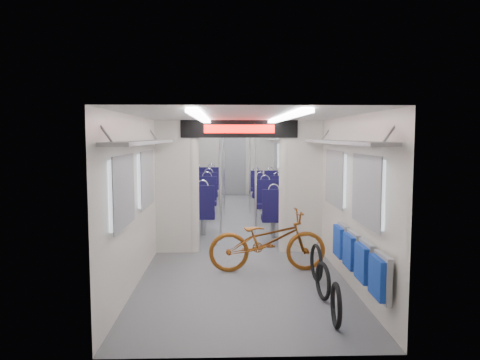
{
  "coord_description": "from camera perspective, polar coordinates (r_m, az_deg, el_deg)",
  "views": [
    {
      "loc": [
        -0.23,
        -10.13,
        2.03
      ],
      "look_at": [
        0.04,
        -1.22,
        1.19
      ],
      "focal_mm": 35.0,
      "sensor_mm": 36.0,
      "label": 1
    }
  ],
  "objects": [
    {
      "name": "seat_bay_near_left",
      "position": [
        10.55,
        -5.55,
        -2.61
      ],
      "size": [
        0.95,
        2.26,
        1.16
      ],
      "color": "#100C34",
      "rests_on": "ground"
    },
    {
      "name": "stanchion_near_right",
      "position": [
        8.7,
        1.93,
        -0.42
      ],
      "size": [
        0.04,
        0.04,
        2.3
      ],
      "primitive_type": "cylinder",
      "color": "silver",
      "rests_on": "ground"
    },
    {
      "name": "bike_hoop_b",
      "position": [
        6.01,
        10.07,
        -12.26
      ],
      "size": [
        0.12,
        0.48,
        0.48
      ],
      "primitive_type": "torus",
      "rotation": [
        1.57,
        0.0,
        1.71
      ],
      "color": "black",
      "rests_on": "ground"
    },
    {
      "name": "seat_bay_far_left",
      "position": [
        13.96,
        -4.61,
        -0.66
      ],
      "size": [
        0.95,
        2.25,
        1.15
      ],
      "color": "#100C34",
      "rests_on": "ground"
    },
    {
      "name": "carriage",
      "position": [
        9.88,
        -0.39,
        2.31
      ],
      "size": [
        12.0,
        12.02,
        2.31
      ],
      "color": "#515456",
      "rests_on": "ground"
    },
    {
      "name": "seat_bay_far_right",
      "position": [
        13.61,
        3.2,
        -0.96
      ],
      "size": [
        0.89,
        1.98,
        1.07
      ],
      "color": "#100C34",
      "rests_on": "ground"
    },
    {
      "name": "bike_hoop_a",
      "position": [
        5.22,
        11.63,
        -14.99
      ],
      "size": [
        0.08,
        0.5,
        0.49
      ],
      "primitive_type": "torus",
      "rotation": [
        1.57,
        0.0,
        1.51
      ],
      "color": "black",
      "rests_on": "ground"
    },
    {
      "name": "stanchion_far_left",
      "position": [
        12.06,
        -1.95,
        1.19
      ],
      "size": [
        0.04,
        0.04,
        2.3
      ],
      "primitive_type": "cylinder",
      "color": "silver",
      "rests_on": "ground"
    },
    {
      "name": "stanchion_near_left",
      "position": [
        9.01,
        -2.39,
        -0.22
      ],
      "size": [
        0.05,
        0.05,
        2.3
      ],
      "primitive_type": "cylinder",
      "color": "silver",
      "rests_on": "ground"
    },
    {
      "name": "seat_bay_near_right",
      "position": [
        10.17,
        4.87,
        -3.01
      ],
      "size": [
        0.92,
        2.11,
        1.11
      ],
      "color": "#100C34",
      "rests_on": "ground"
    },
    {
      "name": "flip_bench",
      "position": [
        5.87,
        14.14,
        -9.07
      ],
      "size": [
        0.12,
        2.08,
        0.49
      ],
      "color": "gray",
      "rests_on": "carriage"
    },
    {
      "name": "stanchion_far_right",
      "position": [
        12.27,
        1.21,
        1.27
      ],
      "size": [
        0.05,
        0.05,
        2.3
      ],
      "primitive_type": "cylinder",
      "color": "silver",
      "rests_on": "ground"
    },
    {
      "name": "bicycle",
      "position": [
        7.09,
        3.37,
        -7.39
      ],
      "size": [
        1.79,
        0.7,
        0.93
      ],
      "primitive_type": "imported",
      "rotation": [
        0.0,
        0.0,
        1.62
      ],
      "color": "brown",
      "rests_on": "ground"
    },
    {
      "name": "bike_hoop_c",
      "position": [
        6.73,
        9.29,
        -10.12
      ],
      "size": [
        0.09,
        0.53,
        0.53
      ],
      "primitive_type": "torus",
      "rotation": [
        1.57,
        0.0,
        1.65
      ],
      "color": "black",
      "rests_on": "ground"
    }
  ]
}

